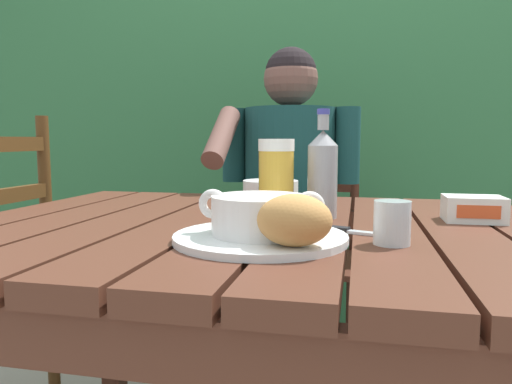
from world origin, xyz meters
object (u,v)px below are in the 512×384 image
at_px(butter_tub, 473,209).
at_px(table_knife, 347,231).
at_px(beer_glass, 276,179).
at_px(diner_bowl, 271,190).
at_px(chair_near_diner, 295,255).
at_px(person_eating, 288,195).
at_px(bread_roll, 295,220).
at_px(water_glass_small, 392,223).
at_px(serving_plate, 260,238).
at_px(soup_bowl, 260,214).
at_px(beer_bottle, 322,172).

height_order(butter_tub, table_knife, butter_tub).
relative_size(beer_glass, table_knife, 1.00).
height_order(table_knife, diner_bowl, diner_bowl).
relative_size(chair_near_diner, person_eating, 0.74).
bearing_deg(butter_tub, chair_near_diner, 120.28).
xyz_separation_m(butter_tub, table_knife, (-0.25, -0.18, -0.02)).
xyz_separation_m(beer_glass, butter_tub, (0.40, 0.06, -0.06)).
height_order(bread_roll, water_glass_small, bread_roll).
bearing_deg(diner_bowl, person_eating, 90.47).
bearing_deg(table_knife, serving_plate, -143.74).
bearing_deg(person_eating, diner_bowl, -89.53).
xyz_separation_m(bread_roll, butter_tub, (0.32, 0.36, -0.02)).
distance_m(chair_near_diner, bread_roll, 1.21).
distance_m(soup_bowl, beer_bottle, 0.28).
height_order(beer_glass, table_knife, beer_glass).
height_order(serving_plate, bread_roll, bread_roll).
bearing_deg(diner_bowl, beer_glass, -77.65).
distance_m(beer_bottle, diner_bowl, 0.33).
bearing_deg(water_glass_small, serving_plate, -174.37).
distance_m(bread_roll, beer_bottle, 0.34).
bearing_deg(person_eating, beer_glass, -83.72).
bearing_deg(soup_bowl, water_glass_small, 5.63).
bearing_deg(diner_bowl, soup_bowl, -81.39).
bearing_deg(soup_bowl, person_eating, 95.45).
relative_size(chair_near_diner, table_knife, 5.48).
relative_size(bread_roll, beer_bottle, 0.50).
height_order(butter_tub, diner_bowl, diner_bowl).
relative_size(beer_bottle, butter_tub, 2.01).
height_order(chair_near_diner, soup_bowl, chair_near_diner).
xyz_separation_m(serving_plate, beer_glass, (-0.01, 0.22, 0.08)).
bearing_deg(water_glass_small, chair_near_diner, 105.35).
xyz_separation_m(serving_plate, table_knife, (0.14, 0.10, -0.00)).
xyz_separation_m(chair_near_diner, beer_bottle, (0.16, -0.82, 0.39)).
xyz_separation_m(chair_near_diner, soup_bowl, (0.08, -1.08, 0.33)).
bearing_deg(serving_plate, butter_tub, 35.77).
distance_m(water_glass_small, butter_tub, 0.31).
xyz_separation_m(person_eating, butter_tub, (0.47, -0.61, 0.05)).
distance_m(person_eating, water_glass_small, 0.92).
bearing_deg(water_glass_small, butter_tub, 55.49).
bearing_deg(person_eating, beer_bottle, -75.19).
bearing_deg(beer_glass, person_eating, 96.28).
bearing_deg(soup_bowl, bread_roll, -49.40).
height_order(beer_bottle, water_glass_small, beer_bottle).
xyz_separation_m(beer_glass, water_glass_small, (0.22, -0.19, -0.05)).
xyz_separation_m(table_knife, diner_bowl, (-0.22, 0.44, 0.02)).
height_order(chair_near_diner, diner_bowl, chair_near_diner).
height_order(beer_bottle, butter_tub, beer_bottle).
height_order(beer_bottle, diner_bowl, beer_bottle).
bearing_deg(water_glass_small, table_knife, 131.86).
bearing_deg(beer_bottle, water_glass_small, -61.88).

